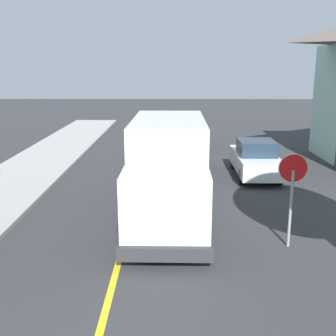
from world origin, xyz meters
TOP-DOWN VIEW (x-y plane):
  - centre_line_yellow at (0.00, 10.00)m, footprint 0.16×56.00m
  - box_truck at (1.26, 9.98)m, footprint 2.50×7.21m
  - parked_car_near at (1.86, 16.32)m, footprint 1.99×4.47m
  - parked_car_mid at (2.37, 22.61)m, footprint 1.91×4.44m
  - parked_van_across at (5.20, 15.18)m, footprint 1.85×4.42m
  - stop_sign at (4.65, 7.58)m, footprint 0.80×0.10m

SIDE VIEW (x-z plane):
  - centre_line_yellow at x=0.00m, z-range 0.00..0.01m
  - parked_car_near at x=1.86m, z-range -0.04..1.63m
  - parked_car_mid at x=2.37m, z-range -0.04..1.63m
  - parked_van_across at x=5.20m, z-range -0.04..1.63m
  - box_truck at x=1.26m, z-range 0.17..3.37m
  - stop_sign at x=4.65m, z-range 0.53..3.18m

